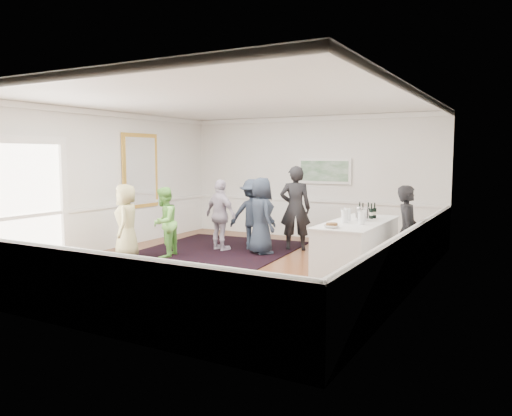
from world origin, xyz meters
The scene contains 23 objects.
floor centered at (0.00, 0.00, 0.00)m, with size 8.00×8.00×0.00m, color brown.
ceiling centered at (0.00, 0.00, 3.20)m, with size 7.00×8.00×0.02m, color white.
wall_left centered at (-3.50, 0.00, 1.60)m, with size 0.02×8.00×3.20m, color white.
wall_right centered at (3.50, 0.00, 1.60)m, with size 0.02×8.00×3.20m, color white.
wall_back centered at (0.00, 4.00, 1.60)m, with size 7.00×0.02×3.20m, color white.
wall_front centered at (0.00, -4.00, 1.60)m, with size 7.00×0.02×3.20m, color white.
wainscoting centered at (0.00, 0.00, 0.50)m, with size 7.00×8.00×1.00m, color white, non-canonical shape.
mirror centered at (-3.45, 1.30, 1.80)m, with size 0.05×1.25×1.85m.
doorway centered at (-3.45, -1.90, 1.42)m, with size 0.10×1.78×2.56m.
landscape_painting centered at (0.40, 3.95, 1.78)m, with size 1.44×0.06×0.66m.
area_rug centered at (-1.11, 0.99, 0.01)m, with size 3.25×4.27×0.02m, color black.
serving_table centered at (2.41, 0.42, 0.50)m, with size 0.94×2.47×1.00m.
bartender centered at (3.20, 0.82, 0.82)m, with size 0.60×0.39×1.65m, color black.
guest_tan centered at (-2.36, -0.40, 0.79)m, with size 0.77×0.50×1.58m, color tan.
guest_green centered at (-1.74, 0.08, 0.75)m, with size 0.73×0.57×1.51m, color #6DC14D.
guest_lilac centered at (-1.09, 1.31, 0.82)m, with size 0.96×0.40×1.64m, color #B6A9BD.
guest_dark_a centered at (-0.51, 1.78, 0.82)m, with size 1.06×0.61×1.64m, color #202835.
guest_dark_b centered at (0.38, 2.19, 0.97)m, with size 0.71×0.47×1.94m, color black.
guest_navy centered at (-0.09, 1.40, 0.85)m, with size 0.83×0.54×1.70m, color #202835.
wine_bottles centered at (2.42, 0.97, 1.16)m, with size 0.37×0.24×0.31m.
juice_pitchers centered at (2.36, 0.20, 1.12)m, with size 0.48×0.46×0.24m.
ice_bucket centered at (2.44, 0.58, 1.12)m, with size 0.26×0.26×0.24m, color silver.
nut_bowl centered at (2.28, -0.55, 1.04)m, with size 0.26×0.26×0.07m.
Camera 1 is at (5.09, -8.21, 2.17)m, focal length 35.00 mm.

